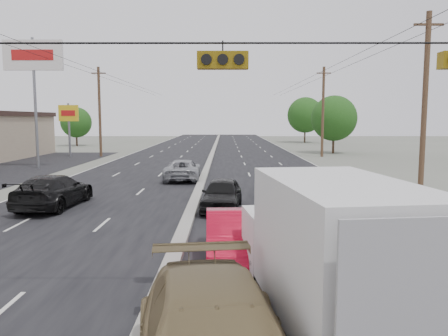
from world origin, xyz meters
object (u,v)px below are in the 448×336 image
at_px(pole_sign_billboard, 33,63).
at_px(oncoming_far, 183,170).
at_px(box_truck, 326,254).
at_px(queue_car_a, 222,194).
at_px(tree_right_far, 305,115).
at_px(oncoming_near, 54,191).
at_px(queue_car_b, 318,203).
at_px(queue_car_d, 431,227).
at_px(tree_left_far, 76,122).
at_px(utility_pole_left_c, 100,111).
at_px(utility_pole_right_c, 323,111).
at_px(tree_right_mid, 334,118).
at_px(queue_car_e, 357,195).
at_px(queue_car_c, 284,185).
at_px(utility_pole_right_b, 425,103).
at_px(red_sedan, 232,238).
at_px(pole_sign_far, 69,118).

distance_m(pole_sign_billboard, oncoming_far, 16.94).
height_order(box_truck, queue_car_a, box_truck).
relative_size(tree_right_far, oncoming_near, 1.49).
bearing_deg(oncoming_far, queue_car_b, 118.58).
xyz_separation_m(queue_car_d, oncoming_near, (-15.00, 6.71, 0.05)).
xyz_separation_m(box_truck, oncoming_far, (-4.92, 21.89, -0.91)).
xyz_separation_m(tree_left_far, queue_car_b, (27.49, -51.00, -2.99)).
xyz_separation_m(utility_pole_left_c, queue_car_d, (20.80, -35.19, -4.36)).
height_order(utility_pole_left_c, utility_pole_right_c, same).
relative_size(tree_right_mid, queue_car_e, 1.80).
relative_size(queue_car_b, queue_car_d, 0.86).
distance_m(queue_car_c, oncoming_far, 9.15).
xyz_separation_m(tree_left_far, queue_car_e, (29.83, -48.68, -3.04)).
height_order(queue_car_a, queue_car_c, queue_car_a).
bearing_deg(queue_car_e, utility_pole_right_b, 30.39).
xyz_separation_m(utility_pole_right_c, red_sedan, (-10.74, -36.47, -4.38)).
distance_m(utility_pole_left_c, queue_car_d, 41.11).
xyz_separation_m(tree_right_mid, queue_car_b, (-9.51, -36.00, -3.61)).
height_order(pole_sign_billboard, oncoming_far, pole_sign_billboard).
height_order(box_truck, queue_car_b, box_truck).
relative_size(utility_pole_right_c, oncoming_far, 1.95).
xyz_separation_m(queue_car_b, queue_car_d, (2.81, -4.19, 0.02)).
distance_m(queue_car_a, queue_car_b, 4.54).
height_order(tree_right_far, queue_car_a, tree_right_far).
height_order(tree_left_far, queue_car_b, tree_left_far).
relative_size(utility_pole_right_c, red_sedan, 2.25).
height_order(tree_left_far, oncoming_far, tree_left_far).
bearing_deg(queue_car_d, queue_car_b, 125.22).
relative_size(utility_pole_left_c, queue_car_c, 1.96).
height_order(utility_pole_right_b, queue_car_c, utility_pole_right_b).
bearing_deg(pole_sign_billboard, queue_car_b, -43.55).
height_order(box_truck, queue_car_c, box_truck).
xyz_separation_m(red_sedan, queue_car_a, (-0.36, 7.44, 0.01)).
height_order(tree_right_mid, queue_car_d, tree_right_mid).
height_order(utility_pole_right_c, pole_sign_billboard, pole_sign_billboard).
bearing_deg(queue_car_d, utility_pole_right_c, 84.57).
distance_m(utility_pole_left_c, queue_car_b, 36.11).
bearing_deg(pole_sign_far, queue_car_a, -59.06).
relative_size(box_truck, queue_car_b, 1.47).
xyz_separation_m(queue_car_a, oncoming_near, (-8.10, 0.54, 0.06)).
bearing_deg(tree_right_far, pole_sign_billboard, -125.99).
bearing_deg(oncoming_far, utility_pole_right_c, -127.44).
bearing_deg(tree_right_far, queue_car_c, -101.39).
bearing_deg(queue_car_c, utility_pole_right_c, 72.28).
xyz_separation_m(tree_right_mid, queue_car_c, (-10.23, -30.75, -3.63)).
bearing_deg(pole_sign_billboard, tree_left_far, 103.19).
distance_m(tree_left_far, red_sedan, 61.34).
xyz_separation_m(box_truck, queue_car_c, (1.25, 15.13, -0.91)).
relative_size(box_truck, queue_car_a, 1.49).
distance_m(tree_right_far, queue_car_a, 60.95).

